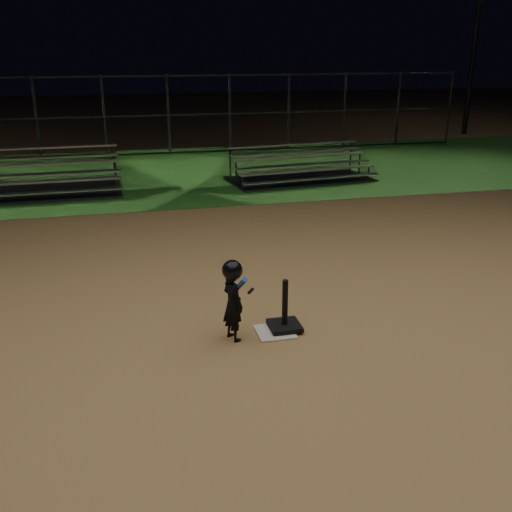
{
  "coord_description": "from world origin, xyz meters",
  "views": [
    {
      "loc": [
        -1.72,
        -6.15,
        3.29
      ],
      "look_at": [
        0.0,
        1.0,
        0.65
      ],
      "focal_mm": 40.85,
      "sensor_mm": 36.0,
      "label": 1
    }
  ],
  "objects_px": {
    "child_batter": "(233,298)",
    "light_pole_right": "(481,0)",
    "home_plate": "(275,332)",
    "bleacher_left": "(29,186)",
    "bleacher_right": "(300,174)",
    "batting_tee": "(285,320)"
  },
  "relations": [
    {
      "from": "bleacher_left",
      "to": "light_pole_right",
      "type": "height_order",
      "value": "light_pole_right"
    },
    {
      "from": "bleacher_left",
      "to": "light_pole_right",
      "type": "distance_m",
      "value": 17.82
    },
    {
      "from": "bleacher_left",
      "to": "bleacher_right",
      "type": "xyz_separation_m",
      "value": [
        6.7,
        0.02,
        -0.03
      ]
    },
    {
      "from": "light_pole_right",
      "to": "home_plate",
      "type": "bearing_deg",
      "value": -128.77
    },
    {
      "from": "home_plate",
      "to": "bleacher_right",
      "type": "xyz_separation_m",
      "value": [
        2.92,
        8.18,
        0.17
      ]
    },
    {
      "from": "bleacher_right",
      "to": "light_pole_right",
      "type": "height_order",
      "value": "light_pole_right"
    },
    {
      "from": "bleacher_right",
      "to": "light_pole_right",
      "type": "xyz_separation_m",
      "value": [
        9.08,
        6.77,
        4.76
      ]
    },
    {
      "from": "child_batter",
      "to": "bleacher_left",
      "type": "relative_size",
      "value": 0.23
    },
    {
      "from": "home_plate",
      "to": "child_batter",
      "type": "distance_m",
      "value": 0.74
    },
    {
      "from": "home_plate",
      "to": "bleacher_right",
      "type": "bearing_deg",
      "value": 70.36
    },
    {
      "from": "child_batter",
      "to": "light_pole_right",
      "type": "distance_m",
      "value": 20.01
    },
    {
      "from": "child_batter",
      "to": "bleacher_right",
      "type": "height_order",
      "value": "child_batter"
    },
    {
      "from": "bleacher_right",
      "to": "light_pole_right",
      "type": "distance_m",
      "value": 12.29
    },
    {
      "from": "batting_tee",
      "to": "bleacher_right",
      "type": "xyz_separation_m",
      "value": [
        2.78,
        8.12,
        0.05
      ]
    },
    {
      "from": "home_plate",
      "to": "bleacher_left",
      "type": "xyz_separation_m",
      "value": [
        -3.79,
        8.16,
        0.2
      ]
    },
    {
      "from": "bleacher_right",
      "to": "bleacher_left",
      "type": "bearing_deg",
      "value": 173.68
    },
    {
      "from": "batting_tee",
      "to": "home_plate",
      "type": "bearing_deg",
      "value": -158.79
    },
    {
      "from": "batting_tee",
      "to": "bleacher_left",
      "type": "xyz_separation_m",
      "value": [
        -3.92,
        8.1,
        0.08
      ]
    },
    {
      "from": "home_plate",
      "to": "bleacher_left",
      "type": "distance_m",
      "value": 9.0
    },
    {
      "from": "bleacher_right",
      "to": "light_pole_right",
      "type": "bearing_deg",
      "value": 30.22
    },
    {
      "from": "bleacher_right",
      "to": "batting_tee",
      "type": "bearing_deg",
      "value": -115.38
    },
    {
      "from": "child_batter",
      "to": "bleacher_left",
      "type": "xyz_separation_m",
      "value": [
        -3.26,
        8.19,
        -0.32
      ]
    }
  ]
}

